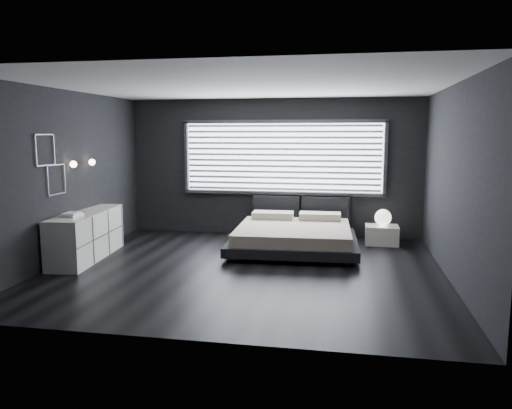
# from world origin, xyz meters

# --- Properties ---
(room) EXTENTS (6.04, 6.00, 2.80)m
(room) POSITION_xyz_m (0.00, 0.00, 1.40)
(room) COLOR black
(room) RESTS_ON ground
(window) EXTENTS (4.14, 0.09, 1.52)m
(window) POSITION_xyz_m (0.20, 2.70, 1.61)
(window) COLOR white
(window) RESTS_ON ground
(headboard) EXTENTS (1.96, 0.16, 0.52)m
(headboard) POSITION_xyz_m (0.59, 2.64, 0.57)
(headboard) COLOR black
(headboard) RESTS_ON ground
(sconce_near) EXTENTS (0.18, 0.11, 0.11)m
(sconce_near) POSITION_xyz_m (-2.88, 0.05, 1.60)
(sconce_near) COLOR silver
(sconce_near) RESTS_ON ground
(sconce_far) EXTENTS (0.18, 0.11, 0.11)m
(sconce_far) POSITION_xyz_m (-2.88, 0.65, 1.60)
(sconce_far) COLOR silver
(sconce_far) RESTS_ON ground
(wall_art_upper) EXTENTS (0.01, 0.48, 0.48)m
(wall_art_upper) POSITION_xyz_m (-2.98, -0.55, 1.85)
(wall_art_upper) COLOR #47474C
(wall_art_upper) RESTS_ON ground
(wall_art_lower) EXTENTS (0.01, 0.48, 0.48)m
(wall_art_lower) POSITION_xyz_m (-2.98, -0.30, 1.38)
(wall_art_lower) COLOR #47474C
(wall_art_lower) RESTS_ON ground
(bed) EXTENTS (2.33, 2.23, 0.58)m
(bed) POSITION_xyz_m (0.59, 1.41, 0.27)
(bed) COLOR black
(bed) RESTS_ON ground
(nightstand) EXTENTS (0.62, 0.52, 0.36)m
(nightstand) POSITION_xyz_m (2.18, 2.22, 0.18)
(nightstand) COLOR white
(nightstand) RESTS_ON ground
(orb_lamp) EXTENTS (0.31, 0.31, 0.31)m
(orb_lamp) POSITION_xyz_m (2.20, 2.23, 0.51)
(orb_lamp) COLOR white
(orb_lamp) RESTS_ON nightstand
(dresser) EXTENTS (0.75, 2.02, 0.79)m
(dresser) POSITION_xyz_m (-2.78, 0.18, 0.40)
(dresser) COLOR white
(dresser) RESTS_ON ground
(book_stack) EXTENTS (0.25, 0.33, 0.07)m
(book_stack) POSITION_xyz_m (-2.77, -0.27, 0.82)
(book_stack) COLOR white
(book_stack) RESTS_ON dresser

